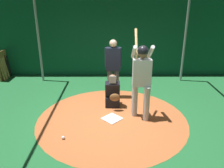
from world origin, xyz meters
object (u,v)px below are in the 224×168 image
object	(u,v)px
home_plate	(112,118)
baseball_1	(108,100)
batter	(142,75)
baseball_0	(63,137)
umpire	(113,66)
catcher	(113,94)
bat_rack	(6,64)

from	to	relation	value
home_plate	baseball_1	world-z (taller)	baseball_1
batter	baseball_0	xyz separation A→B (m)	(0.96, -1.77, -1.10)
home_plate	umpire	size ratio (longest dim) A/B	0.24
home_plate	baseball_1	distance (m)	1.02
catcher	batter	bearing A→B (deg)	46.42
umpire	home_plate	bearing A→B (deg)	-1.51
baseball_1	batter	bearing A→B (deg)	40.93
batter	baseball_0	bearing A→B (deg)	-61.65
home_plate	umpire	distance (m)	1.72
umpire	bat_rack	size ratio (longest dim) A/B	1.50
umpire	baseball_1	xyz separation A→B (m)	(0.39, -0.14, -0.96)
bat_rack	baseball_1	distance (m)	4.59
batter	catcher	world-z (taller)	batter
home_plate	baseball_0	bearing A→B (deg)	-50.34
home_plate	umpire	xyz separation A→B (m)	(-1.40, 0.04, 0.99)
batter	catcher	bearing A→B (deg)	-133.58
catcher	bat_rack	size ratio (longest dim) A/B	0.80
batter	baseball_0	world-z (taller)	batter
bat_rack	umpire	bearing A→B (deg)	65.13
batter	bat_rack	world-z (taller)	batter
baseball_0	batter	bearing A→B (deg)	118.35
batter	bat_rack	bearing A→B (deg)	-124.08
home_plate	baseball_0	distance (m)	1.38
umpire	baseball_0	bearing A→B (deg)	-25.72
home_plate	catcher	xyz separation A→B (m)	(-0.73, 0.02, 0.36)
home_plate	baseball_0	size ratio (longest dim) A/B	5.68
umpire	baseball_0	size ratio (longest dim) A/B	23.91
catcher	baseball_0	world-z (taller)	catcher
bat_rack	baseball_0	bearing A→B (deg)	35.61
catcher	baseball_0	xyz separation A→B (m)	(1.61, -1.08, -0.33)
batter	baseball_1	xyz separation A→B (m)	(-0.94, -0.82, -1.10)
baseball_1	catcher	bearing A→B (deg)	24.00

